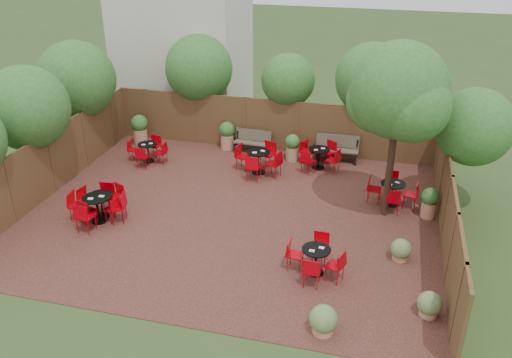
# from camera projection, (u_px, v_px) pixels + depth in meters

# --- Properties ---
(ground) EXTENTS (80.00, 80.00, 0.00)m
(ground) POSITION_uv_depth(u_px,v_px,m) (233.00, 214.00, 16.16)
(ground) COLOR #354F23
(ground) RESTS_ON ground
(courtyard_paving) EXTENTS (12.00, 10.00, 0.02)m
(courtyard_paving) POSITION_uv_depth(u_px,v_px,m) (233.00, 213.00, 16.16)
(courtyard_paving) COLOR #3A1917
(courtyard_paving) RESTS_ON ground
(fence_back) EXTENTS (12.00, 0.08, 2.00)m
(fence_back) POSITION_uv_depth(u_px,v_px,m) (271.00, 125.00, 20.05)
(fence_back) COLOR #533A1F
(fence_back) RESTS_ON ground
(fence_left) EXTENTS (0.08, 10.00, 2.00)m
(fence_left) POSITION_uv_depth(u_px,v_px,m) (51.00, 163.00, 17.05)
(fence_left) COLOR #533A1F
(fence_left) RESTS_ON ground
(fence_right) EXTENTS (0.08, 10.00, 2.00)m
(fence_right) POSITION_uv_depth(u_px,v_px,m) (447.00, 209.00, 14.38)
(fence_right) COLOR #533A1F
(fence_right) RESTS_ON ground
(neighbour_building) EXTENTS (5.00, 4.00, 8.00)m
(neighbour_building) POSITION_uv_depth(u_px,v_px,m) (182.00, 23.00, 22.32)
(neighbour_building) COLOR beige
(neighbour_building) RESTS_ON ground
(overhang_foliage) EXTENTS (15.69, 10.72, 2.75)m
(overhang_foliage) POSITION_uv_depth(u_px,v_px,m) (191.00, 91.00, 17.99)
(overhang_foliage) COLOR #296320
(overhang_foliage) RESTS_ON ground
(courtyard_tree) EXTENTS (2.81, 2.71, 5.16)m
(courtyard_tree) POSITION_uv_depth(u_px,v_px,m) (398.00, 96.00, 14.47)
(courtyard_tree) COLOR black
(courtyard_tree) RESTS_ON courtyard_paving
(park_bench_left) EXTENTS (1.40, 0.53, 0.85)m
(park_bench_left) POSITION_uv_depth(u_px,v_px,m) (253.00, 141.00, 20.10)
(park_bench_left) COLOR brown
(park_bench_left) RESTS_ON courtyard_paving
(park_bench_right) EXTENTS (1.55, 0.55, 0.95)m
(park_bench_right) POSITION_uv_depth(u_px,v_px,m) (337.00, 148.00, 19.38)
(park_bench_right) COLOR brown
(park_bench_right) RESTS_ON courtyard_paving
(bistro_tables) EXTENTS (10.08, 7.65, 0.92)m
(bistro_tables) POSITION_uv_depth(u_px,v_px,m) (232.00, 186.00, 16.83)
(bistro_tables) COLOR black
(bistro_tables) RESTS_ON courtyard_paving
(planters) EXTENTS (11.24, 4.01, 1.18)m
(planters) POSITION_uv_depth(u_px,v_px,m) (238.00, 145.00, 19.44)
(planters) COLOR tan
(planters) RESTS_ON courtyard_paving
(low_shrubs) EXTENTS (2.80, 3.78, 0.67)m
(low_shrubs) POSITION_uv_depth(u_px,v_px,m) (379.00, 293.00, 12.29)
(low_shrubs) COLOR tan
(low_shrubs) RESTS_ON courtyard_paving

